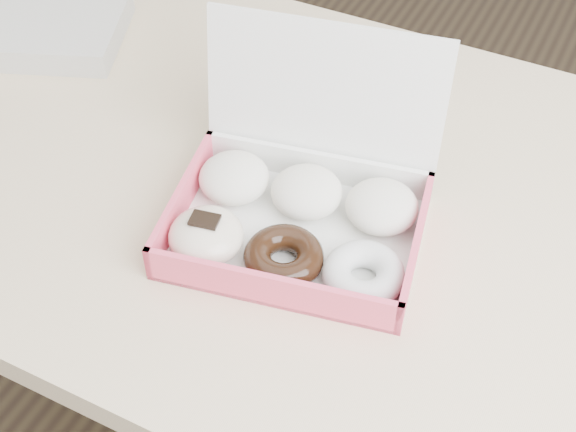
% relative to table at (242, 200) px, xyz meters
% --- Properties ---
extents(table, '(1.20, 0.80, 0.75)m').
position_rel_table_xyz_m(table, '(0.00, 0.00, 0.00)').
color(table, '#D2B08A').
rests_on(table, ground).
extents(donut_box, '(0.35, 0.31, 0.22)m').
position_rel_table_xyz_m(donut_box, '(0.13, -0.08, 0.11)').
color(donut_box, white).
rests_on(donut_box, table).
extents(newspapers, '(0.30, 0.27, 0.04)m').
position_rel_table_xyz_m(newspapers, '(-0.42, 0.12, 0.10)').
color(newspapers, beige).
rests_on(newspapers, table).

